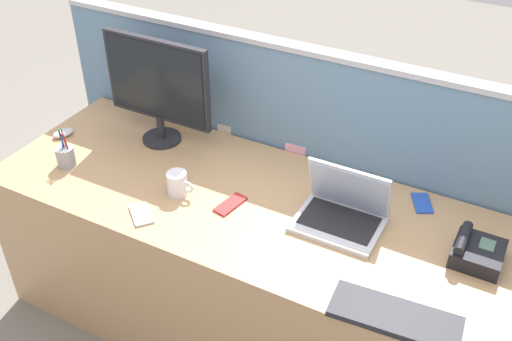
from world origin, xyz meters
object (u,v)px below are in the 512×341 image
Objects in this scene: laptop at (342,209)px; pen_cup at (66,156)px; desk_phone at (476,252)px; keyboard_main at (395,317)px; cell_phone_silver_slab at (141,214)px; cell_phone_red_case at (230,204)px; computer_mouse_right_hand at (63,133)px; cell_phone_blue_case at (422,203)px; coffee_mug at (178,184)px; desktop_monitor at (157,85)px.

pen_cup is (-1.19, -0.21, -0.01)m from laptop.
desk_phone is 0.43m from keyboard_main.
cell_phone_silver_slab is (-1.20, -0.36, -0.03)m from desk_phone.
cell_phone_red_case is at bearing 6.98° from pen_cup.
computer_mouse_right_hand is at bearing -174.48° from cell_phone_red_case.
pen_cup is (-1.52, 0.16, 0.04)m from keyboard_main.
desk_phone is (0.50, 0.02, -0.02)m from laptop.
laptop is 1.82× the size of desk_phone.
pen_cup reaches higher than cell_phone_silver_slab.
cell_phone_silver_slab is (-0.95, -0.59, 0.00)m from cell_phone_blue_case.
coffee_mug is (-1.15, -0.18, 0.01)m from desk_phone.
desktop_monitor is 1.41m from keyboard_main.
desk_phone is 1.22× the size of cell_phone_red_case.
computer_mouse_right_hand is 0.74m from cell_phone_silver_slab.
pen_cup reaches higher than keyboard_main.
coffee_mug is at bearing 11.17° from computer_mouse_right_hand.
computer_mouse_right_hand is at bearing -178.09° from desk_phone.
cell_phone_red_case is 0.23m from coffee_mug.
pen_cup is (-0.24, -0.37, -0.23)m from desktop_monitor.
keyboard_main is 4.17× the size of computer_mouse_right_hand.
coffee_mug is (0.30, -0.31, -0.23)m from desktop_monitor.
cell_phone_red_case is at bearing -11.21° from cell_phone_silver_slab.
computer_mouse_right_hand is at bearing 171.03° from coffee_mug.
cell_phone_silver_slab is at bearing -3.70° from computer_mouse_right_hand.
keyboard_main is 3.49× the size of coffee_mug.
desktop_monitor is 3.57× the size of cell_phone_red_case.
computer_mouse_right_hand reaches higher than keyboard_main.
laptop is 0.78× the size of keyboard_main.
pen_cup is 0.51m from cell_phone_silver_slab.
desk_phone is (1.45, -0.14, -0.24)m from desktop_monitor.
cell_phone_silver_slab is 0.91× the size of cell_phone_red_case.
coffee_mug reaches higher than cell_phone_blue_case.
cell_phone_red_case is 1.22× the size of coffee_mug.
cell_phone_silver_slab is (-0.70, -0.34, -0.05)m from laptop.
cell_phone_blue_case is at bearing 24.12° from coffee_mug.
desktop_monitor is 1.25× the size of keyboard_main.
keyboard_main is (0.33, -0.37, -0.05)m from laptop.
desk_phone is 0.43× the size of keyboard_main.
pen_cup is at bearing -123.25° from desktop_monitor.
pen_cup is 0.78m from cell_phone_red_case.
cell_phone_blue_case is at bearing 138.12° from desk_phone.
keyboard_main is at bearing -112.98° from desk_phone.
coffee_mug is at bearing 177.85° from cell_phone_blue_case.
keyboard_main is 0.80m from cell_phone_red_case.
desk_phone is at bearing -68.15° from cell_phone_blue_case.
keyboard_main is (-0.17, -0.40, -0.03)m from desk_phone.
computer_mouse_right_hand reaches higher than cell_phone_blue_case.
desktop_monitor is 4.37× the size of coffee_mug.
desktop_monitor reaches higher than cell_phone_red_case.
desk_phone is at bearing 8.76° from coffee_mug.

